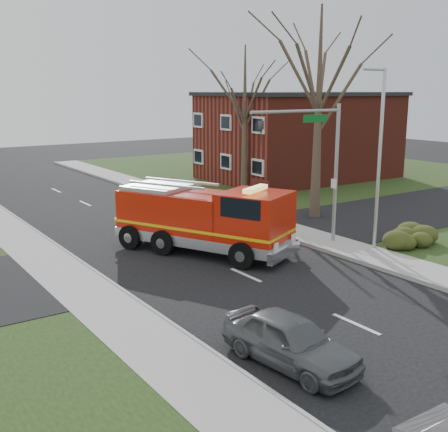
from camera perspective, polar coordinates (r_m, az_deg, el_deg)
ground at (r=23.15m, az=2.22°, el=-6.03°), size 120.00×120.00×0.00m
sidewalk_right at (r=27.13m, az=12.81°, el=-3.35°), size 2.40×80.00×0.15m
sidewalk_left at (r=20.26m, az=-12.17°, el=-8.89°), size 2.40×80.00×0.15m
brick_building at (r=48.07m, az=7.70°, el=8.09°), size 15.40×10.40×7.25m
health_center_sign at (r=38.79m, az=3.67°, el=2.95°), size 0.12×2.00×1.40m
hedge_corner at (r=28.48m, az=18.18°, el=-1.87°), size 2.80×2.00×0.90m
bare_tree_near at (r=32.67m, az=9.63°, el=12.50°), size 6.00×6.00×12.00m
bare_tree_far at (r=40.54m, az=2.13°, el=11.36°), size 5.25×5.25×10.50m
traffic_signal_mast at (r=26.59m, az=9.46°, el=6.65°), size 5.29×0.18×6.80m
streetlight_pole at (r=26.65m, az=15.46°, el=6.04°), size 1.48×0.16×8.40m
fire_engine at (r=26.02m, az=-1.93°, el=-0.47°), size 6.06×8.65×3.32m
parked_car_maroon at (r=15.88m, az=6.73°, el=-12.41°), size 2.19×4.39×1.44m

